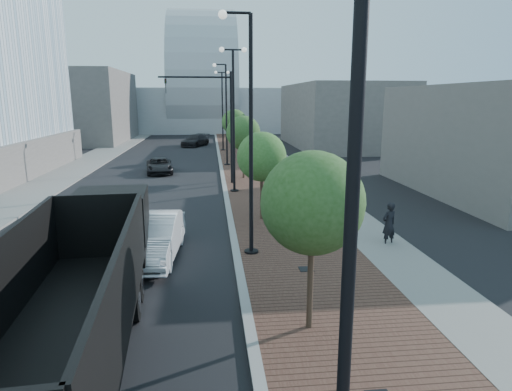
{
  "coord_description": "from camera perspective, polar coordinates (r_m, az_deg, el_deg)",
  "views": [
    {
      "loc": [
        -0.95,
        -6.57,
        6.13
      ],
      "look_at": [
        1.0,
        12.0,
        2.0
      ],
      "focal_mm": 30.74,
      "sensor_mm": 36.0,
      "label": 1
    }
  ],
  "objects": [
    {
      "name": "traffic_mast",
      "position": [
        31.6,
        -4.89,
        10.34
      ],
      "size": [
        5.09,
        0.2,
        8.0
      ],
      "color": "black",
      "rests_on": "ground"
    },
    {
      "name": "dark_car_far",
      "position": [
        58.79,
        -7.91,
        7.12
      ],
      "size": [
        4.16,
        5.69,
        1.53
      ],
      "primitive_type": "imported",
      "rotation": [
        0.0,
        0.0,
        -0.43
      ],
      "color": "black",
      "rests_on": "ground"
    },
    {
      "name": "commercial_block_nw",
      "position": [
        69.25,
        -22.36,
        10.62
      ],
      "size": [
        14.0,
        20.0,
        10.0
      ],
      "primitive_type": "cube",
      "color": "#5F5A56",
      "rests_on": "ground"
    },
    {
      "name": "streetlight_1",
      "position": [
        16.73,
        -1.04,
        6.34
      ],
      "size": [
        1.44,
        0.56,
        9.21
      ],
      "color": "black",
      "rests_on": "ground"
    },
    {
      "name": "commercial_block_ne",
      "position": [
        59.09,
        10.85,
        10.18
      ],
      "size": [
        12.0,
        22.0,
        8.0
      ],
      "primitive_type": "cube",
      "color": "#5E5955",
      "rests_on": "ground"
    },
    {
      "name": "streetlight_3",
      "position": [
        40.64,
        -4.02,
        9.92
      ],
      "size": [
        1.44,
        0.56,
        9.21
      ],
      "color": "black",
      "rests_on": "ground"
    },
    {
      "name": "pedestrian",
      "position": [
        19.36,
        16.9,
        -3.59
      ],
      "size": [
        0.81,
        0.68,
        1.91
      ],
      "primitive_type": "imported",
      "rotation": [
        0.0,
        0.0,
        3.52
      ],
      "color": "black",
      "rests_on": "ground"
    },
    {
      "name": "west_sidewalk",
      "position": [
        48.49,
        -20.4,
        4.5
      ],
      "size": [
        4.0,
        140.0,
        0.12
      ],
      "primitive_type": "cube",
      "color": "slate",
      "rests_on": "ground"
    },
    {
      "name": "white_sedan",
      "position": [
        17.56,
        -13.21,
        -5.33
      ],
      "size": [
        2.17,
        5.33,
        1.72
      ],
      "primitive_type": "imported",
      "rotation": [
        0.0,
        0.0,
        -0.07
      ],
      "color": "silver",
      "rests_on": "ground"
    },
    {
      "name": "sidewalk",
      "position": [
        47.17,
        -0.53,
        5.08
      ],
      "size": [
        7.0,
        140.0,
        0.12
      ],
      "primitive_type": "cube",
      "color": "#4C2D23",
      "rests_on": "ground"
    },
    {
      "name": "tree_0",
      "position": [
        11.21,
        7.56,
        -0.97
      ],
      "size": [
        2.66,
        2.66,
        4.89
      ],
      "color": "#382619",
      "rests_on": "ground"
    },
    {
      "name": "tree_2",
      "position": [
        33.79,
        -1.59,
        8.14
      ],
      "size": [
        2.63,
        2.62,
        4.91
      ],
      "color": "#382619",
      "rests_on": "ground"
    },
    {
      "name": "convention_center",
      "position": [
        91.58,
        -6.81,
        12.3
      ],
      "size": [
        50.0,
        30.0,
        50.0
      ],
      "color": "#9AA0A4",
      "rests_on": "ground"
    },
    {
      "name": "streetlight_2",
      "position": [
        28.64,
        -2.93,
        9.83
      ],
      "size": [
        1.72,
        0.56,
        9.28
      ],
      "color": "black",
      "rests_on": "ground"
    },
    {
      "name": "commercial_block_e",
      "position": [
        32.74,
        29.59,
        6.25
      ],
      "size": [
        10.0,
        16.0,
        7.0
      ],
      "primitive_type": "cube",
      "color": "#645E5A",
      "rests_on": "ground"
    },
    {
      "name": "concrete_strip",
      "position": [
        47.5,
        2.72,
        5.12
      ],
      "size": [
        2.4,
        140.0,
        0.13
      ],
      "primitive_type": "cube",
      "color": "slate",
      "rests_on": "ground"
    },
    {
      "name": "utility_cover_1",
      "position": [
        16.11,
        6.54,
        -9.48
      ],
      "size": [
        0.5,
        0.5,
        0.02
      ],
      "primitive_type": "cube",
      "color": "black",
      "rests_on": "sidewalk"
    },
    {
      "name": "streetlight_0",
      "position": [
        5.0,
        12.3,
        -3.0
      ],
      "size": [
        1.72,
        0.56,
        9.28
      ],
      "color": "black",
      "rests_on": "ground"
    },
    {
      "name": "tree_1",
      "position": [
        21.93,
        0.86,
        5.06
      ],
      "size": [
        2.51,
        2.48,
        4.55
      ],
      "color": "#382619",
      "rests_on": "ground"
    },
    {
      "name": "dark_car_mid",
      "position": [
        37.82,
        -12.46,
        3.82
      ],
      "size": [
        2.7,
        4.79,
        1.26
      ],
      "primitive_type": "imported",
      "rotation": [
        0.0,
        0.0,
        0.14
      ],
      "color": "black",
      "rests_on": "ground"
    },
    {
      "name": "streetlight_4",
      "position": [
        52.61,
        -4.38,
        11.01
      ],
      "size": [
        1.72,
        0.56,
        9.28
      ],
      "color": "black",
      "rests_on": "ground"
    },
    {
      "name": "dump_truck",
      "position": [
        13.34,
        -20.11,
        -8.94
      ],
      "size": [
        3.45,
        13.49,
        3.4
      ],
      "rotation": [
        0.0,
        0.0,
        0.07
      ],
      "color": "black",
      "rests_on": "ground"
    },
    {
      "name": "curb",
      "position": [
        46.97,
        -4.8,
        5.01
      ],
      "size": [
        0.3,
        140.0,
        0.14
      ],
      "primitive_type": "cube",
      "color": "gray",
      "rests_on": "ground"
    },
    {
      "name": "tree_3",
      "position": [
        45.73,
        -2.77,
        9.52
      ],
      "size": [
        2.62,
        2.61,
        5.11
      ],
      "color": "#382619",
      "rests_on": "ground"
    },
    {
      "name": "utility_cover_2",
      "position": [
        26.48,
        1.43,
        -0.63
      ],
      "size": [
        0.5,
        0.5,
        0.02
      ],
      "primitive_type": "cube",
      "color": "black",
      "rests_on": "sidewalk"
    }
  ]
}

